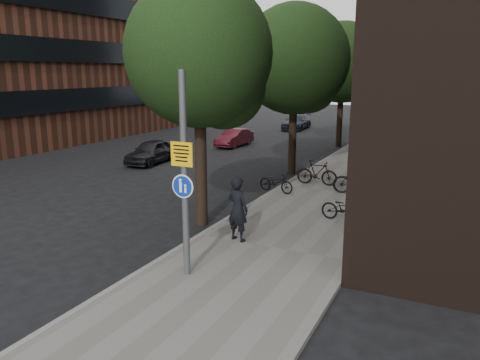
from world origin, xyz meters
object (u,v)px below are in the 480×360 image
Objects in this scene: pedestrian at (238,209)px; parked_car_near at (152,152)px; parked_bike_facade_near at (346,209)px; signpost at (185,175)px.

parked_car_near is at bearing -29.17° from pedestrian.
parked_bike_facade_near is at bearing -114.31° from pedestrian.
pedestrian is at bearing -47.22° from parked_car_near.
pedestrian is 3.81m from parked_bike_facade_near.
parked_bike_facade_near is (2.44, 5.49, -1.95)m from signpost.
parked_car_near is (-9.36, 8.76, -0.42)m from pedestrian.
pedestrian is 12.83m from parked_car_near.
signpost is 2.88× the size of parked_bike_facade_near.
pedestrian reaches higher than parked_bike_facade_near.
parked_bike_facade_near is (2.34, 2.97, -0.49)m from pedestrian.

